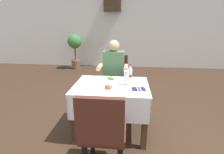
# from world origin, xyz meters

# --- Properties ---
(ground_plane) EXTENTS (11.00, 11.00, 0.00)m
(ground_plane) POSITION_xyz_m (0.00, 0.00, 0.00)
(ground_plane) COLOR #382619
(back_wall) EXTENTS (11.00, 0.12, 2.78)m
(back_wall) POSITION_xyz_m (0.00, 4.02, 1.39)
(back_wall) COLOR silver
(back_wall) RESTS_ON ground
(main_dining_table) EXTENTS (1.01, 0.78, 0.73)m
(main_dining_table) POSITION_xyz_m (-0.01, 0.06, 0.55)
(main_dining_table) COLOR white
(main_dining_table) RESTS_ON ground
(chair_far_diner_seat) EXTENTS (0.44, 0.50, 0.97)m
(chair_far_diner_seat) POSITION_xyz_m (-0.01, 0.84, 0.55)
(chair_far_diner_seat) COLOR #4C2319
(chair_far_diner_seat) RESTS_ON ground
(chair_near_camera_side) EXTENTS (0.44, 0.50, 0.97)m
(chair_near_camera_side) POSITION_xyz_m (-0.01, -0.72, 0.55)
(chair_near_camera_side) COLOR #4C2319
(chair_near_camera_side) RESTS_ON ground
(seated_diner_far) EXTENTS (0.50, 0.46, 1.26)m
(seated_diner_far) POSITION_xyz_m (-0.04, 0.73, 0.71)
(seated_diner_far) COLOR #282D42
(seated_diner_far) RESTS_ON ground
(plate_near_camera) EXTENTS (0.24, 0.24, 0.07)m
(plate_near_camera) POSITION_xyz_m (-0.02, -0.13, 0.75)
(plate_near_camera) COLOR white
(plate_near_camera) RESTS_ON main_dining_table
(plate_far_diner) EXTENTS (0.25, 0.25, 0.05)m
(plate_far_diner) POSITION_xyz_m (-0.03, 0.27, 0.75)
(plate_far_diner) COLOR white
(plate_far_diner) RESTS_ON main_dining_table
(beer_glass_left) EXTENTS (0.07, 0.07, 0.20)m
(beer_glass_left) POSITION_xyz_m (0.19, 0.07, 0.83)
(beer_glass_left) COLOR white
(beer_glass_left) RESTS_ON main_dining_table
(cola_bottle_primary) EXTENTS (0.07, 0.07, 0.25)m
(cola_bottle_primary) POSITION_xyz_m (0.24, 0.26, 0.84)
(cola_bottle_primary) COLOR silver
(cola_bottle_primary) RESTS_ON main_dining_table
(napkin_cutlery_set) EXTENTS (0.19, 0.20, 0.01)m
(napkin_cutlery_set) POSITION_xyz_m (0.35, -0.07, 0.74)
(napkin_cutlery_set) COLOR #231E4C
(napkin_cutlery_set) RESTS_ON main_dining_table
(potted_plant_corner) EXTENTS (0.46, 0.46, 1.16)m
(potted_plant_corner) POSITION_xyz_m (-1.60, 3.51, 0.77)
(potted_plant_corner) COLOR brown
(potted_plant_corner) RESTS_ON ground
(wall_bottle_rack) EXTENTS (0.56, 0.21, 0.42)m
(wall_bottle_rack) POSITION_xyz_m (-0.37, 3.85, 2.09)
(wall_bottle_rack) COLOR #472D1E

